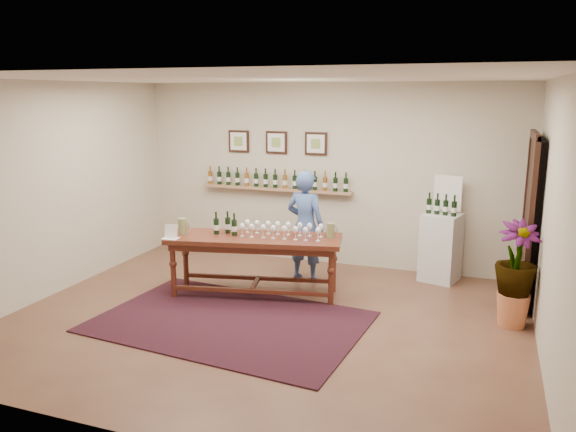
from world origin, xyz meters
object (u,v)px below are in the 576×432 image
(tasting_table, at_px, (254,245))
(display_pedestal, at_px, (441,247))
(potted_plant, at_px, (516,274))
(person, at_px, (305,226))

(tasting_table, bearing_deg, display_pedestal, 20.94)
(potted_plant, bearing_deg, display_pedestal, 123.95)
(display_pedestal, bearing_deg, tasting_table, -147.06)
(tasting_table, xyz_separation_m, potted_plant, (3.20, 0.07, -0.06))
(tasting_table, distance_m, potted_plant, 3.20)
(tasting_table, height_order, person, person)
(tasting_table, bearing_deg, person, 49.70)
(display_pedestal, height_order, person, person)
(person, bearing_deg, potted_plant, 175.45)
(display_pedestal, xyz_separation_m, potted_plant, (0.94, -1.40, 0.14))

